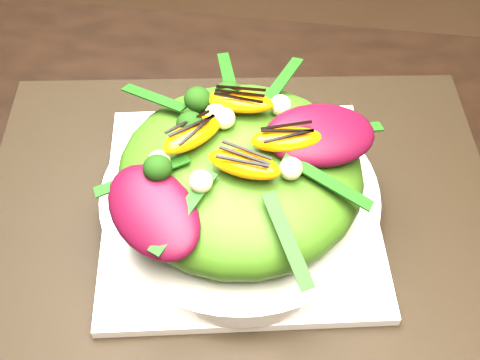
# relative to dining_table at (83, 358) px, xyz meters

# --- Properties ---
(dining_table) EXTENTS (1.60, 0.90, 0.75)m
(dining_table) POSITION_rel_dining_table_xyz_m (0.00, 0.00, 0.00)
(dining_table) COLOR black
(dining_table) RESTS_ON floor
(placemat) EXTENTS (0.53, 0.44, 0.00)m
(placemat) POSITION_rel_dining_table_xyz_m (0.11, 0.15, 0.02)
(placemat) COLOR black
(placemat) RESTS_ON dining_table
(plate_base) EXTENTS (0.29, 0.29, 0.01)m
(plate_base) POSITION_rel_dining_table_xyz_m (0.11, 0.15, 0.03)
(plate_base) COLOR white
(plate_base) RESTS_ON placemat
(salad_bowl) EXTENTS (0.31, 0.31, 0.02)m
(salad_bowl) POSITION_rel_dining_table_xyz_m (0.11, 0.15, 0.04)
(salad_bowl) COLOR silver
(salad_bowl) RESTS_ON plate_base
(lettuce_mound) EXTENTS (0.24, 0.24, 0.07)m
(lettuce_mound) POSITION_rel_dining_table_xyz_m (0.11, 0.15, 0.08)
(lettuce_mound) COLOR #396312
(lettuce_mound) RESTS_ON salad_bowl
(radicchio_leaf) EXTENTS (0.11, 0.09, 0.02)m
(radicchio_leaf) POSITION_rel_dining_table_xyz_m (0.18, 0.17, 0.12)
(radicchio_leaf) COLOR #410618
(radicchio_leaf) RESTS_ON lettuce_mound
(orange_segment) EXTENTS (0.06, 0.03, 0.02)m
(orange_segment) POSITION_rel_dining_table_xyz_m (0.10, 0.16, 0.12)
(orange_segment) COLOR orange
(orange_segment) RESTS_ON lettuce_mound
(broccoli_floret) EXTENTS (0.04, 0.04, 0.03)m
(broccoli_floret) POSITION_rel_dining_table_xyz_m (0.06, 0.18, 0.12)
(broccoli_floret) COLOR black
(broccoli_floret) RESTS_ON lettuce_mound
(macadamia_nut) EXTENTS (0.02, 0.02, 0.02)m
(macadamia_nut) POSITION_rel_dining_table_xyz_m (0.13, 0.11, 0.12)
(macadamia_nut) COLOR #C9B48D
(macadamia_nut) RESTS_ON lettuce_mound
(balsamic_drizzle) EXTENTS (0.04, 0.01, 0.00)m
(balsamic_drizzle) POSITION_rel_dining_table_xyz_m (0.10, 0.16, 0.13)
(balsamic_drizzle) COLOR black
(balsamic_drizzle) RESTS_ON orange_segment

